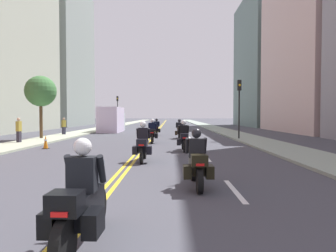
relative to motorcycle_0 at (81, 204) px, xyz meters
name	(u,v)px	position (x,y,z in m)	size (l,w,h in m)	color
ground_plane	(160,127)	(-0.34, 43.42, -0.65)	(264.00, 264.00, 0.00)	#404049
sidewalk_left	(110,127)	(-8.22, 43.42, -0.59)	(2.78, 144.00, 0.12)	#9FA78F
sidewalk_right	(211,127)	(7.53, 43.42, -0.59)	(2.78, 144.00, 0.12)	gray
centreline_yellow_inner	(159,127)	(-0.46, 43.42, -0.64)	(0.12, 132.00, 0.01)	yellow
centreline_yellow_outer	(161,127)	(-0.22, 43.42, -0.64)	(0.12, 132.00, 0.01)	yellow
lane_dashes_white	(188,135)	(2.90, 24.42, -0.64)	(0.14, 56.40, 0.01)	silver
building_right_1	(309,51)	(16.88, 30.85, 8.52)	(6.06, 16.14, 18.34)	#C6A6A0
building_left_2	(63,56)	(-18.14, 51.26, 11.94)	(7.20, 17.42, 25.18)	gray
building_right_2	(263,62)	(17.23, 49.09, 10.34)	(6.75, 16.99, 21.98)	slate
motorcycle_0	(81,204)	(0.00, 0.00, 0.00)	(0.77, 2.25, 1.58)	black
motorcycle_1	(197,164)	(1.96, 3.74, -0.02)	(0.77, 2.14, 1.56)	black
motorcycle_2	(143,145)	(0.14, 8.26, 0.03)	(0.76, 2.15, 1.66)	black
motorcycle_3	(184,139)	(1.98, 11.98, 0.02)	(0.77, 2.14, 1.65)	black
motorcycle_4	(152,133)	(0.02, 16.74, 0.02)	(0.77, 2.17, 1.66)	black
motorcycle_5	(179,131)	(2.00, 20.66, 0.00)	(0.77, 2.20, 1.59)	black
motorcycle_6	(156,129)	(-0.05, 24.54, -0.01)	(0.76, 2.11, 1.60)	black
traffic_cone_1	(46,142)	(-5.81, 13.01, -0.26)	(0.32, 0.32, 0.78)	black
traffic_light_near	(239,99)	(6.54, 19.36, 2.53)	(0.28, 0.38, 4.59)	black
traffic_light_far	(118,106)	(-7.23, 44.96, 2.74)	(0.28, 0.38, 4.93)	black
pedestrian_0	(19,130)	(-8.77, 15.91, 0.25)	(0.25, 0.38, 1.74)	#292530
pedestrian_1	(64,126)	(-8.67, 24.23, 0.22)	(0.37, 0.42, 1.68)	#252535
street_tree_0	(41,91)	(-8.87, 19.67, 3.11)	(2.39, 2.39, 4.98)	#503B23
parked_truck	(112,121)	(-5.43, 30.90, 0.63)	(2.20, 6.50, 2.80)	silver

